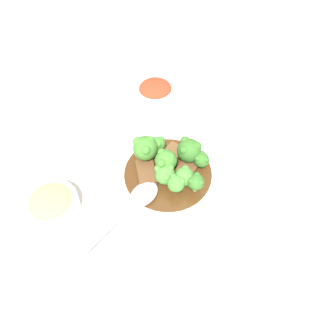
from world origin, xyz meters
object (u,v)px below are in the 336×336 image
side_bowl_appetizer (52,203)px  sauce_dish (265,208)px  broccoli_floret_2 (176,183)px  broccoli_floret_7 (184,176)px  main_plate (168,174)px  beef_strip_1 (188,167)px  broccoli_floret_5 (189,150)px  broccoli_floret_6 (158,144)px  serving_spoon (140,198)px  beef_strip_0 (146,172)px  broccoli_floret_4 (202,160)px  broccoli_floret_8 (165,161)px  beef_strip_2 (170,156)px  broccoli_floret_3 (165,174)px  broccoli_floret_1 (196,182)px  broccoli_floret_0 (145,148)px  side_bowl_kimchi (155,92)px

side_bowl_appetizer → sauce_dish: size_ratio=1.74×
broccoli_floret_2 → broccoli_floret_7: same height
main_plate → beef_strip_1: (0.04, -0.02, 0.01)m
main_plate → broccoli_floret_5: bearing=1.0°
broccoli_floret_6 → serving_spoon: 0.13m
beef_strip_0 → sauce_dish: beef_strip_0 is taller
broccoli_floret_4 → broccoli_floret_8: (-0.07, 0.04, 0.01)m
sauce_dish → beef_strip_0: bearing=123.4°
beef_strip_2 → broccoli_floret_4: bearing=-56.9°
serving_spoon → broccoli_floret_3: bearing=1.9°
broccoli_floret_6 → broccoli_floret_7: size_ratio=0.97×
broccoli_floret_7 → side_bowl_appetizer: bearing=151.6°
beef_strip_2 → broccoli_floret_8: bearing=-147.1°
broccoli_floret_5 → beef_strip_2: bearing=139.8°
beef_strip_2 → side_bowl_appetizer: 0.27m
broccoli_floret_3 → broccoli_floret_7: 0.04m
beef_strip_1 → broccoli_floret_6: size_ratio=1.34×
broccoli_floret_1 → broccoli_floret_5: (0.04, 0.07, 0.00)m
broccoli_floret_3 → broccoli_floret_4: bearing=-11.4°
broccoli_floret_7 → serving_spoon: size_ratio=0.22×
main_plate → broccoli_floret_4: bearing=-25.9°
side_bowl_appetizer → broccoli_floret_6: bearing=-6.6°
broccoli_floret_8 → broccoli_floret_1: bearing=-75.6°
broccoli_floret_4 → sauce_dish: 0.17m
main_plate → broccoli_floret_6: broccoli_floret_6 is taller
broccoli_floret_4 → broccoli_floret_5: broccoli_floret_5 is taller
broccoli_floret_0 → serving_spoon: 0.11m
main_plate → broccoli_floret_3: 0.04m
broccoli_floret_5 → broccoli_floret_8: bearing=174.7°
main_plate → serving_spoon: (-0.09, -0.02, 0.02)m
broccoli_floret_4 → sauce_dish: broccoli_floret_4 is taller
broccoli_floret_7 → side_bowl_appetizer: (-0.24, 0.13, -0.02)m
main_plate → broccoli_floret_6: bearing=71.6°
beef_strip_0 → serving_spoon: size_ratio=0.38×
beef_strip_1 → broccoli_floret_7: broccoli_floret_7 is taller
broccoli_floret_4 → broccoli_floret_6: 0.10m
broccoli_floret_3 → broccoli_floret_6: size_ratio=1.07×
beef_strip_1 → broccoli_floret_8: bearing=148.6°
beef_strip_2 → broccoli_floret_6: size_ratio=1.73×
beef_strip_0 → broccoli_floret_1: bearing=-60.6°
beef_strip_1 → broccoli_floret_8: size_ratio=0.98×
beef_strip_0 → broccoli_floret_6: size_ratio=1.78×
broccoli_floret_6 → serving_spoon: bearing=-144.8°
beef_strip_1 → side_bowl_kimchi: (0.09, 0.24, 0.00)m
beef_strip_2 → broccoli_floret_6: 0.04m
broccoli_floret_4 → broccoli_floret_7: bearing=-169.7°
broccoli_floret_2 → broccoli_floret_4: broccoli_floret_2 is taller
sauce_dish → beef_strip_1: bearing=110.6°
sauce_dish → serving_spoon: bearing=138.0°
sauce_dish → side_bowl_appetizer: bearing=140.6°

